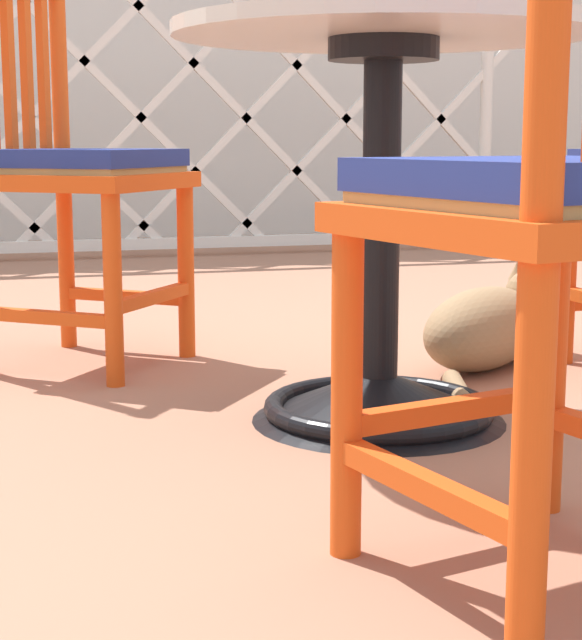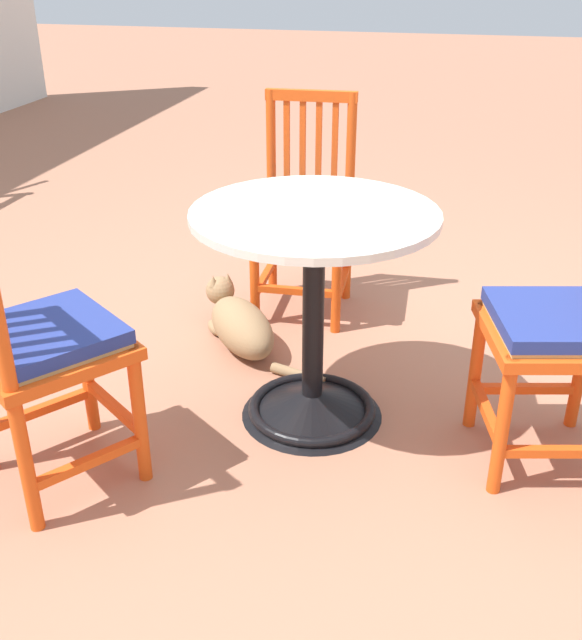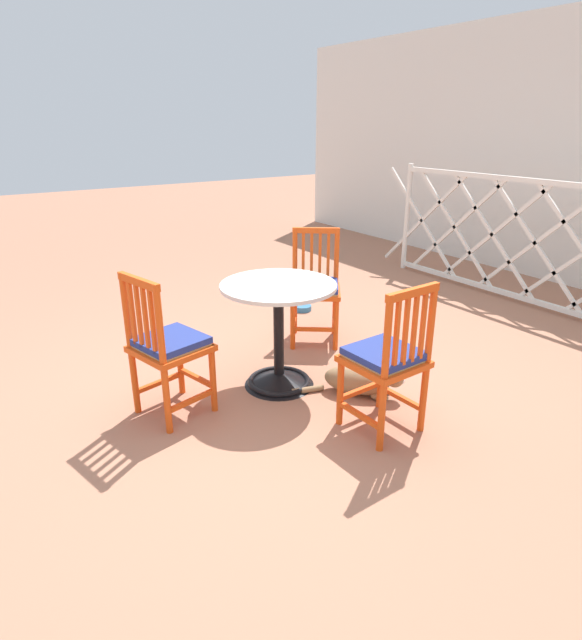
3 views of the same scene
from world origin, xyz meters
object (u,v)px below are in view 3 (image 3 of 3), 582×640
(cafe_table, at_px, (279,347))
(orange_chair_tucked_in, at_px, (168,347))
(orange_chair_by_planter, at_px, (387,360))
(orange_chair_near_fence, at_px, (315,289))
(tabby_cat, at_px, (362,381))
(pet_water_bowl, at_px, (303,308))

(cafe_table, xyz_separation_m, orange_chair_tucked_in, (-0.06, -0.75, 0.16))
(orange_chair_by_planter, distance_m, orange_chair_near_fence, 1.38)
(tabby_cat, height_order, pet_water_bowl, tabby_cat)
(orange_chair_tucked_in, distance_m, orange_chair_near_fence, 1.49)
(orange_chair_tucked_in, distance_m, orange_chair_by_planter, 1.29)
(orange_chair_tucked_in, xyz_separation_m, orange_chair_by_planter, (0.87, 0.96, 0.00))
(cafe_table, xyz_separation_m, orange_chair_by_planter, (0.81, 0.21, 0.16))
(orange_chair_by_planter, height_order, orange_chair_near_fence, same)
(orange_chair_by_planter, bearing_deg, orange_chair_near_fence, 160.57)
(orange_chair_near_fence, xyz_separation_m, tabby_cat, (0.92, -0.28, -0.35))
(pet_water_bowl, bearing_deg, orange_chair_near_fence, -27.45)
(cafe_table, bearing_deg, tabby_cat, 42.37)
(orange_chair_by_planter, bearing_deg, tabby_cat, 155.33)
(cafe_table, distance_m, orange_chair_tucked_in, 0.77)
(pet_water_bowl, bearing_deg, tabby_cat, -21.56)
(orange_chair_near_fence, bearing_deg, tabby_cat, -17.13)
(pet_water_bowl, bearing_deg, orange_chair_tucked_in, -58.28)
(cafe_table, distance_m, orange_chair_by_planter, 0.85)
(orange_chair_near_fence, distance_m, pet_water_bowl, 0.84)
(tabby_cat, bearing_deg, pet_water_bowl, 158.44)
(orange_chair_tucked_in, height_order, pet_water_bowl, orange_chair_tucked_in)
(cafe_table, height_order, orange_chair_by_planter, orange_chair_by_planter)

